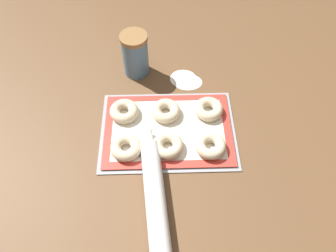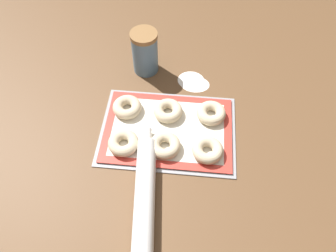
{
  "view_description": "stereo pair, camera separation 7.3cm",
  "coord_description": "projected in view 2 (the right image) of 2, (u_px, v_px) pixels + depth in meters",
  "views": [
    {
      "loc": [
        -0.03,
        -0.58,
        0.89
      ],
      "look_at": [
        -0.01,
        0.02,
        0.03
      ],
      "focal_mm": 35.0,
      "sensor_mm": 36.0,
      "label": 1
    },
    {
      "loc": [
        0.05,
        -0.58,
        0.89
      ],
      "look_at": [
        -0.01,
        0.02,
        0.03
      ],
      "focal_mm": 35.0,
      "sensor_mm": 36.0,
      "label": 2
    }
  ],
  "objects": [
    {
      "name": "flour_canister",
      "position": [
        145.0,
        52.0,
        1.16
      ],
      "size": [
        0.1,
        0.1,
        0.17
      ],
      "color": "slate",
      "rests_on": "ground_plane"
    },
    {
      "name": "bagel_front_left",
      "position": [
        124.0,
        143.0,
        1.01
      ],
      "size": [
        0.1,
        0.1,
        0.03
      ],
      "color": "beige",
      "rests_on": "baking_mat"
    },
    {
      "name": "bagel_front_center",
      "position": [
        165.0,
        145.0,
        1.01
      ],
      "size": [
        0.1,
        0.1,
        0.03
      ],
      "color": "beige",
      "rests_on": "baking_mat"
    },
    {
      "name": "baking_tray",
      "position": [
        168.0,
        130.0,
        1.07
      ],
      "size": [
        0.44,
        0.31,
        0.01
      ],
      "color": "#93969B",
      "rests_on": "ground_plane"
    },
    {
      "name": "flour_patch_far",
      "position": [
        195.0,
        84.0,
        1.19
      ],
      "size": [
        0.11,
        0.08,
        0.0
      ],
      "color": "white",
      "rests_on": "ground_plane"
    },
    {
      "name": "ground_plane",
      "position": [
        171.0,
        136.0,
        1.06
      ],
      "size": [
        2.8,
        2.8,
        0.0
      ],
      "primitive_type": "plane",
      "color": "brown"
    },
    {
      "name": "bagel_back_left",
      "position": [
        127.0,
        107.0,
        1.09
      ],
      "size": [
        0.1,
        0.1,
        0.03
      ],
      "color": "beige",
      "rests_on": "baking_mat"
    },
    {
      "name": "bagel_back_right",
      "position": [
        211.0,
        113.0,
        1.08
      ],
      "size": [
        0.1,
        0.1,
        0.03
      ],
      "color": "beige",
      "rests_on": "baking_mat"
    },
    {
      "name": "flour_patch_near",
      "position": [
        191.0,
        80.0,
        1.2
      ],
      "size": [
        0.1,
        0.09,
        0.0
      ],
      "color": "white",
      "rests_on": "ground_plane"
    },
    {
      "name": "bagel_front_right",
      "position": [
        208.0,
        150.0,
        1.0
      ],
      "size": [
        0.1,
        0.1,
        0.03
      ],
      "color": "beige",
      "rests_on": "baking_mat"
    },
    {
      "name": "bagel_back_center",
      "position": [
        168.0,
        111.0,
        1.08
      ],
      "size": [
        0.1,
        0.1,
        0.03
      ],
      "color": "beige",
      "rests_on": "baking_mat"
    },
    {
      "name": "rolling_pin",
      "position": [
        145.0,
        194.0,
        0.92
      ],
      "size": [
        0.09,
        0.44,
        0.06
      ],
      "color": "silver",
      "rests_on": "ground_plane"
    },
    {
      "name": "baking_mat",
      "position": [
        168.0,
        129.0,
        1.06
      ],
      "size": [
        0.41,
        0.29,
        0.0
      ],
      "color": "red",
      "rests_on": "baking_tray"
    }
  ]
}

